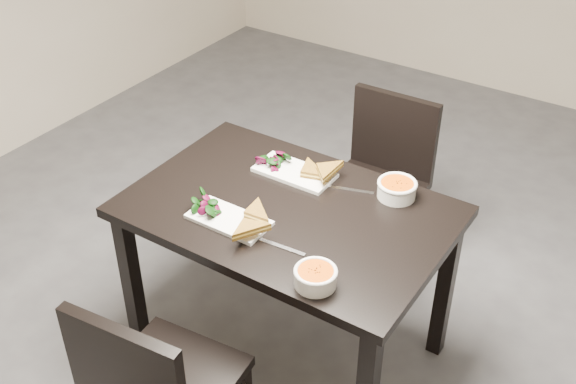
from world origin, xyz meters
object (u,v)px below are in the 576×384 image
object	(u,v)px
table	(288,228)
soup_bowl_near	(316,276)
chair_far	(381,174)
plate_near	(229,220)
soup_bowl_far	(397,188)
plate_far	(295,172)

from	to	relation	value
table	soup_bowl_near	world-z (taller)	soup_bowl_near
soup_bowl_near	chair_far	bearing A→B (deg)	104.92
plate_near	table	bearing A→B (deg)	55.30
table	soup_bowl_near	xyz separation A→B (m)	(0.31, -0.31, 0.14)
plate_near	soup_bowl_far	bearing A→B (deg)	47.25
table	plate_far	bearing A→B (deg)	116.59
soup_bowl_far	plate_near	bearing A→B (deg)	-132.75
chair_far	soup_bowl_far	size ratio (longest dim) A/B	5.56
chair_far	soup_bowl_near	xyz separation A→B (m)	(0.29, -1.08, 0.30)
plate_far	soup_bowl_far	bearing A→B (deg)	11.02
chair_far	soup_bowl_far	xyz separation A→B (m)	(0.29, -0.49, 0.30)
chair_far	plate_far	size ratio (longest dim) A/B	2.65
plate_near	soup_bowl_near	size ratio (longest dim) A/B	2.11
chair_far	soup_bowl_near	bearing A→B (deg)	-76.15
chair_far	plate_near	xyz separation A→B (m)	(-0.15, -0.96, 0.27)
chair_far	plate_far	xyz separation A→B (m)	(-0.12, -0.57, 0.27)
table	soup_bowl_far	distance (m)	0.44
plate_near	soup_bowl_far	size ratio (longest dim) A/B	1.98
plate_far	soup_bowl_far	xyz separation A→B (m)	(0.41, 0.08, 0.03)
table	soup_bowl_far	size ratio (longest dim) A/B	7.85
plate_far	soup_bowl_far	world-z (taller)	soup_bowl_far
soup_bowl_near	plate_far	size ratio (longest dim) A/B	0.45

